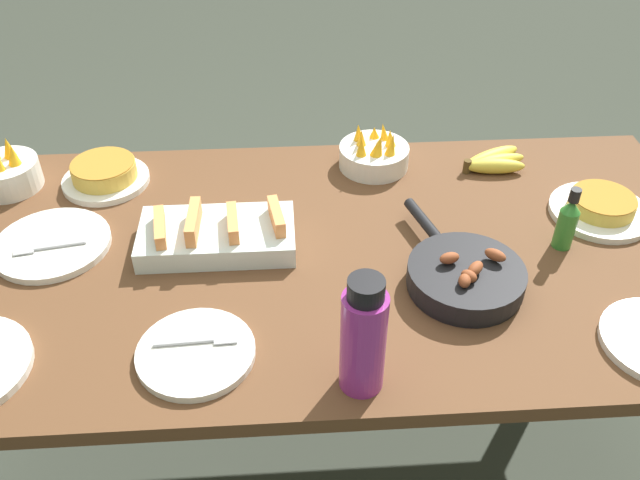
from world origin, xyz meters
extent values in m
plane|color=#383D33|center=(0.00, 0.00, 0.00)|extent=(14.00, 14.00, 0.00)
cube|color=brown|center=(0.00, 0.00, 0.70)|extent=(1.80, 0.90, 0.03)
cylinder|color=brown|center=(-0.84, 0.39, 0.34)|extent=(0.07, 0.07, 0.69)
cylinder|color=brown|center=(0.84, 0.39, 0.34)|extent=(0.07, 0.07, 0.69)
ellipsoid|color=gold|center=(0.46, 0.29, 0.74)|extent=(0.16, 0.05, 0.04)
ellipsoid|color=gold|center=(0.47, 0.31, 0.74)|extent=(0.17, 0.07, 0.04)
ellipsoid|color=gold|center=(0.46, 0.33, 0.74)|extent=(0.18, 0.12, 0.04)
cylinder|color=#4C3819|center=(0.39, 0.29, 0.74)|extent=(0.02, 0.02, 0.04)
cube|color=silver|center=(-0.22, 0.03, 0.75)|extent=(0.34, 0.18, 0.05)
cube|color=#ED8E4C|center=(-0.34, 0.02, 0.78)|extent=(0.04, 0.12, 0.04)
cube|color=#ED8E4C|center=(-0.27, 0.03, 0.79)|extent=(0.03, 0.13, 0.05)
cube|color=#ED8E4C|center=(-0.19, 0.02, 0.79)|extent=(0.03, 0.11, 0.04)
cube|color=#ED8E4C|center=(-0.09, 0.04, 0.79)|extent=(0.04, 0.11, 0.04)
cylinder|color=black|center=(0.29, -0.14, 0.73)|extent=(0.23, 0.23, 0.01)
cylinder|color=black|center=(0.29, -0.14, 0.75)|extent=(0.24, 0.24, 0.04)
cylinder|color=black|center=(0.23, 0.05, 0.76)|extent=(0.06, 0.15, 0.02)
ellipsoid|color=brown|center=(0.27, -0.19, 0.78)|extent=(0.03, 0.04, 0.03)
ellipsoid|color=brown|center=(0.35, -0.12, 0.79)|extent=(0.05, 0.05, 0.03)
ellipsoid|color=brown|center=(0.30, -0.16, 0.79)|extent=(0.05, 0.05, 0.03)
ellipsoid|color=brown|center=(0.25, -0.12, 0.79)|extent=(0.05, 0.04, 0.03)
ellipsoid|color=brown|center=(0.28, -0.17, 0.78)|extent=(0.04, 0.04, 0.03)
cylinder|color=silver|center=(-0.52, 0.30, 0.73)|extent=(0.21, 0.21, 0.02)
cylinder|color=gold|center=(-0.52, 0.30, 0.76)|extent=(0.16, 0.16, 0.04)
cylinder|color=#AB7427|center=(-0.52, 0.30, 0.78)|extent=(0.15, 0.15, 0.00)
cylinder|color=silver|center=(0.66, 0.09, 0.73)|extent=(0.23, 0.23, 0.02)
cylinder|color=gold|center=(0.66, 0.09, 0.75)|extent=(0.15, 0.15, 0.03)
cylinder|color=#AB7427|center=(0.66, 0.09, 0.77)|extent=(0.15, 0.15, 0.00)
cylinder|color=silver|center=(-0.59, 0.05, 0.73)|extent=(0.25, 0.25, 0.02)
cylinder|color=#B2B2B7|center=(-0.56, 0.03, 0.74)|extent=(0.11, 0.03, 0.01)
cube|color=#B2B2B7|center=(-0.64, 0.02, 0.74)|extent=(0.05, 0.03, 0.00)
cylinder|color=silver|center=(-0.25, -0.29, 0.73)|extent=(0.22, 0.22, 0.02)
cylinder|color=#B2B2B7|center=(-0.27, -0.27, 0.74)|extent=(0.11, 0.01, 0.01)
cube|color=#B2B2B7|center=(-0.19, -0.27, 0.74)|extent=(0.04, 0.02, 0.00)
cylinder|color=silver|center=(0.16, 0.34, 0.75)|extent=(0.18, 0.18, 0.06)
cone|color=#F4A819|center=(0.20, 0.35, 0.79)|extent=(0.04, 0.05, 0.05)
cone|color=#F4A819|center=(0.19, 0.38, 0.80)|extent=(0.04, 0.04, 0.05)
cone|color=#F4A819|center=(0.17, 0.39, 0.79)|extent=(0.04, 0.03, 0.04)
cone|color=#F4A819|center=(0.12, 0.37, 0.80)|extent=(0.04, 0.04, 0.05)
cone|color=#F4A819|center=(0.13, 0.34, 0.80)|extent=(0.03, 0.05, 0.06)
cone|color=#F4A819|center=(0.12, 0.30, 0.80)|extent=(0.04, 0.04, 0.05)
cone|color=#F4A819|center=(0.16, 0.30, 0.80)|extent=(0.05, 0.04, 0.06)
cone|color=#F4A819|center=(0.20, 0.30, 0.80)|extent=(0.05, 0.05, 0.06)
cylinder|color=silver|center=(-0.75, 0.30, 0.76)|extent=(0.16, 0.16, 0.07)
cone|color=#F4A819|center=(-0.72, 0.29, 0.81)|extent=(0.04, 0.05, 0.06)
cone|color=#F4A819|center=(-0.74, 0.33, 0.81)|extent=(0.05, 0.05, 0.06)
cylinder|color=#992D89|center=(0.05, -0.37, 0.82)|extent=(0.08, 0.08, 0.20)
cylinder|color=black|center=(0.05, -0.37, 0.94)|extent=(0.06, 0.06, 0.04)
cylinder|color=#337F2D|center=(0.53, -0.02, 0.77)|extent=(0.04, 0.04, 0.09)
cone|color=#337F2D|center=(0.53, -0.02, 0.83)|extent=(0.04, 0.04, 0.03)
cylinder|color=black|center=(0.53, -0.02, 0.86)|extent=(0.02, 0.02, 0.03)
camera|label=1|loc=(-0.07, -1.14, 1.67)|focal=38.00mm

